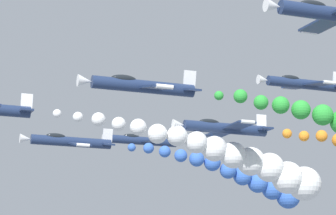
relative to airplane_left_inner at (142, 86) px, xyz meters
name	(u,v)px	position (x,y,z in m)	size (l,w,h in m)	color
smoke_trail_lead	(251,163)	(10.65, -15.07, -3.97)	(3.66, 28.77, 7.66)	white
airplane_left_inner	(142,86)	(0.00, 0.00, 0.00)	(9.37, 10.35, 3.14)	navy
airplane_right_inner	(70,141)	(22.01, 1.73, -0.52)	(9.36, 10.35, 3.16)	navy
smoke_trail_right_inner	(249,180)	(22.40, -20.37, -3.69)	(2.97, 22.04, 6.85)	blue
airplane_left_outer	(224,128)	(10.26, -11.93, -0.52)	(9.57, 10.35, 2.34)	navy
airplane_right_outer	(332,14)	(-12.61, -11.11, 3.22)	(9.56, 10.35, 2.44)	navy
airplane_trailing	(143,141)	(34.30, -10.51, 2.89)	(9.50, 10.35, 2.78)	navy
airplane_high_slot	(303,84)	(11.70, -22.26, 5.60)	(9.44, 10.35, 2.98)	navy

